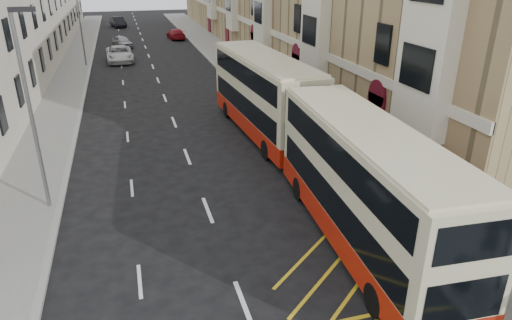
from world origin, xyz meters
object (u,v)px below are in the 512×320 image
object	(u,v)px
car_silver	(122,42)
car_dark	(118,22)
car_red	(176,34)
double_decker_rear	(264,95)
street_lamp_near	(30,103)
street_lamp_far	(80,18)
pedestrian_far	(408,210)
white_van	(119,54)
double_decker_front	(365,186)

from	to	relation	value
car_silver	car_dark	distance (m)	20.01
car_red	double_decker_rear	bearing A→B (deg)	86.20
street_lamp_near	car_dark	size ratio (longest dim) A/B	1.65
street_lamp_far	pedestrian_far	bearing A→B (deg)	-69.80
double_decker_rear	pedestrian_far	xyz separation A→B (m)	(1.89, -12.28, -1.30)
white_van	street_lamp_near	bearing A→B (deg)	-98.21
pedestrian_far	car_red	bearing A→B (deg)	-51.49
double_decker_rear	car_red	xyz separation A→B (m)	(-0.54, 39.05, -1.71)
street_lamp_far	car_dark	xyz separation A→B (m)	(3.38, 30.44, -3.84)
car_silver	pedestrian_far	bearing A→B (deg)	-96.76
car_dark	pedestrian_far	bearing A→B (deg)	-94.13
pedestrian_far	car_silver	size ratio (longest dim) A/B	0.47
car_dark	car_red	bearing A→B (deg)	-76.38
street_lamp_near	car_silver	size ratio (longest dim) A/B	1.99
pedestrian_far	white_van	distance (m)	38.74
double_decker_front	car_silver	size ratio (longest dim) A/B	2.88
pedestrian_far	car_dark	bearing A→B (deg)	-45.76
pedestrian_far	car_red	distance (m)	51.39
double_decker_rear	car_silver	size ratio (longest dim) A/B	2.97
street_lamp_far	pedestrian_far	distance (m)	38.51
double_decker_rear	pedestrian_far	distance (m)	12.50
double_decker_rear	car_dark	world-z (taller)	double_decker_rear
street_lamp_near	double_decker_front	bearing A→B (deg)	-27.45
car_silver	car_red	size ratio (longest dim) A/B	0.85
white_van	car_silver	bearing A→B (deg)	84.98
double_decker_front	double_decker_rear	world-z (taller)	double_decker_rear
street_lamp_far	white_van	world-z (taller)	street_lamp_far
white_van	car_silver	size ratio (longest dim) A/B	1.41
car_silver	double_decker_front	bearing A→B (deg)	-99.00
street_lamp_far	white_van	size ratio (longest dim) A/B	1.41
double_decker_front	pedestrian_far	distance (m)	2.26
street_lamp_near	car_silver	bearing A→B (deg)	84.79
double_decker_front	pedestrian_far	xyz separation A→B (m)	(1.89, -0.09, -1.23)
street_lamp_near	double_decker_rear	bearing A→B (deg)	29.02
double_decker_rear	pedestrian_far	world-z (taller)	double_decker_rear
street_lamp_near	double_decker_rear	xyz separation A→B (m)	(11.35, 6.30, -2.24)
double_decker_rear	pedestrian_far	bearing A→B (deg)	-84.48
street_lamp_near	double_decker_front	xyz separation A→B (m)	(11.35, -5.90, -2.31)
street_lamp_near	car_silver	distance (m)	40.79
street_lamp_far	white_van	xyz separation A→B (m)	(3.26, 1.45, -3.85)
double_decker_front	pedestrian_far	world-z (taller)	double_decker_front
street_lamp_far	double_decker_front	world-z (taller)	street_lamp_far
double_decker_front	car_red	xyz separation A→B (m)	(-0.55, 51.25, -1.64)
street_lamp_far	double_decker_front	distance (m)	37.72
double_decker_front	car_silver	bearing A→B (deg)	102.75
car_dark	car_red	size ratio (longest dim) A/B	1.03
double_decker_front	white_van	bearing A→B (deg)	105.58
pedestrian_far	car_dark	xyz separation A→B (m)	(-9.87, 66.43, -0.30)
double_decker_rear	white_van	bearing A→B (deg)	104.60
double_decker_front	car_red	size ratio (longest dim) A/B	2.46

